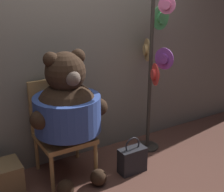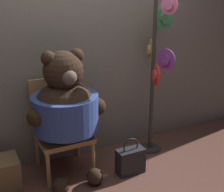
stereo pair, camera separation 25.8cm
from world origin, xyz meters
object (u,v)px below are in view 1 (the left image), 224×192
teddy_bear (68,109)px  handbag_on_ground (132,160)px  hat_display_rack (154,66)px  chair (61,126)px

teddy_bear → handbag_on_ground: (0.61, -0.27, -0.62)m
handbag_on_ground → hat_display_rack: bearing=33.1°
teddy_bear → hat_display_rack: bearing=3.4°
chair → hat_display_rack: 1.25m
chair → hat_display_rack: (1.13, -0.12, 0.53)m
chair → teddy_bear: size_ratio=0.74×
chair → teddy_bear: bearing=-85.7°
chair → handbag_on_ground: chair is taller
hat_display_rack → handbag_on_ground: bearing=-146.9°
teddy_bear → hat_display_rack: hat_display_rack is taller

